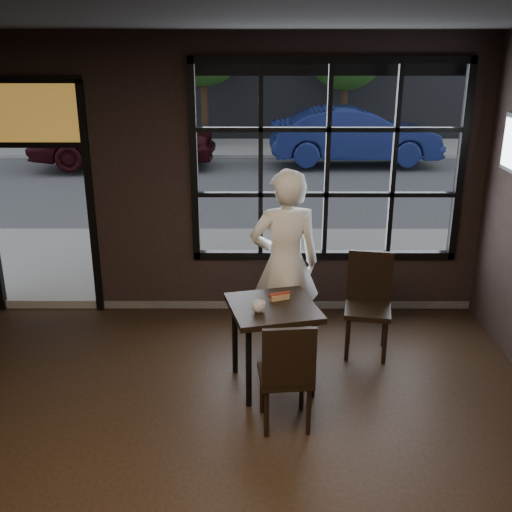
{
  "coord_description": "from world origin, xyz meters",
  "views": [
    {
      "loc": [
        0.41,
        -3.18,
        3.08
      ],
      "look_at": [
        0.4,
        2.2,
        1.15
      ],
      "focal_mm": 42.0,
      "sensor_mm": 36.0,
      "label": 1
    }
  ],
  "objects_px": {
    "cafe_table": "(273,345)",
    "man": "(285,264)",
    "chair_near": "(285,372)",
    "navy_car": "(355,135)"
  },
  "relations": [
    {
      "from": "cafe_table",
      "to": "man",
      "type": "distance_m",
      "value": 0.87
    },
    {
      "from": "cafe_table",
      "to": "chair_near",
      "type": "xyz_separation_m",
      "value": [
        0.09,
        -0.62,
        0.08
      ]
    },
    {
      "from": "cafe_table",
      "to": "man",
      "type": "bearing_deg",
      "value": 64.43
    },
    {
      "from": "chair_near",
      "to": "navy_car",
      "type": "relative_size",
      "value": 0.23
    },
    {
      "from": "man",
      "to": "navy_car",
      "type": "xyz_separation_m",
      "value": [
        2.24,
        9.96,
        -0.16
      ]
    },
    {
      "from": "man",
      "to": "chair_near",
      "type": "bearing_deg",
      "value": 78.88
    },
    {
      "from": "chair_near",
      "to": "man",
      "type": "height_order",
      "value": "man"
    },
    {
      "from": "chair_near",
      "to": "navy_car",
      "type": "bearing_deg",
      "value": -107.02
    },
    {
      "from": "cafe_table",
      "to": "chair_near",
      "type": "relative_size",
      "value": 0.83
    },
    {
      "from": "chair_near",
      "to": "navy_car",
      "type": "xyz_separation_m",
      "value": [
        2.28,
        11.22,
        0.32
      ]
    }
  ]
}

